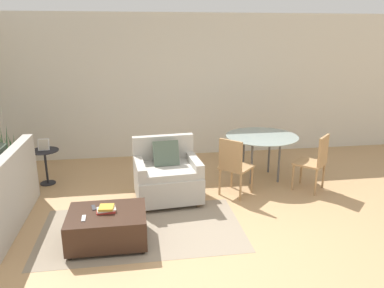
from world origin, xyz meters
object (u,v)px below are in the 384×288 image
object	(u,v)px
armchair	(167,176)
tv_remote_secondary	(94,208)
ottoman	(107,226)
dining_chair_near_left	(234,163)
dining_table	(262,140)
dining_chair_near_right	(316,159)
book_stack	(106,209)
picture_frame	(44,145)
potted_plant	(12,172)
side_table	(45,160)
tv_remote_primary	(84,218)

from	to	relation	value
armchair	tv_remote_secondary	distance (m)	1.36
ottoman	dining_chair_near_left	xyz separation A→B (m)	(1.79, 1.07, 0.30)
dining_table	dining_chair_near_right	world-z (taller)	dining_chair_near_right
book_stack	picture_frame	xyz separation A→B (m)	(-1.09, 1.97, 0.25)
ottoman	tv_remote_secondary	xyz separation A→B (m)	(-0.16, 0.14, 0.18)
book_stack	potted_plant	distance (m)	2.64
tv_remote_secondary	dining_chair_near_left	bearing A→B (deg)	25.47
tv_remote_secondary	picture_frame	distance (m)	2.09
book_stack	tv_remote_secondary	distance (m)	0.19
potted_plant	book_stack	bearing A→B (deg)	-51.21
armchair	book_stack	xyz separation A→B (m)	(-0.80, -1.08, 0.06)
book_stack	dining_chair_near_right	size ratio (longest dim) A/B	0.25
side_table	tv_remote_primary	bearing A→B (deg)	-68.04
potted_plant	dining_chair_near_right	size ratio (longest dim) A/B	1.09
picture_frame	dining_table	distance (m)	3.54
armchair	dining_chair_near_left	size ratio (longest dim) A/B	1.09
armchair	dining_chair_near_right	distance (m)	2.29
picture_frame	dining_chair_near_right	xyz separation A→B (m)	(4.18, -0.92, -0.15)
armchair	ottoman	distance (m)	1.38
tv_remote_primary	ottoman	bearing A→B (deg)	25.40
tv_remote_primary	potted_plant	distance (m)	2.62
book_stack	picture_frame	distance (m)	2.26
book_stack	tv_remote_secondary	bearing A→B (deg)	143.22
potted_plant	picture_frame	distance (m)	0.74
dining_table	dining_chair_near_right	distance (m)	0.93
tv_remote_secondary	dining_chair_near_right	world-z (taller)	dining_chair_near_right
dining_chair_near_left	dining_chair_near_right	size ratio (longest dim) A/B	1.00
side_table	dining_chair_near_right	size ratio (longest dim) A/B	0.64
ottoman	dining_table	distance (m)	3.02
picture_frame	dining_chair_near_left	world-z (taller)	dining_chair_near_left
tv_remote_primary	dining_table	world-z (taller)	dining_table
tv_remote_primary	side_table	world-z (taller)	side_table
tv_remote_secondary	side_table	size ratio (longest dim) A/B	0.25
ottoman	tv_remote_secondary	bearing A→B (deg)	138.02
dining_chair_near_left	potted_plant	bearing A→B (deg)	163.63
picture_frame	dining_table	bearing A→B (deg)	-4.46
side_table	picture_frame	bearing A→B (deg)	-90.00
tv_remote_primary	dining_table	bearing A→B (deg)	34.35
tv_remote_primary	dining_chair_near_right	world-z (taller)	dining_chair_near_right
tv_remote_primary	potted_plant	world-z (taller)	potted_plant
book_stack	picture_frame	bearing A→B (deg)	118.98
side_table	dining_table	xyz separation A→B (m)	(3.53, -0.28, 0.26)
armchair	picture_frame	world-z (taller)	armchair
tv_remote_primary	book_stack	bearing A→B (deg)	30.42
book_stack	tv_remote_primary	world-z (taller)	book_stack
tv_remote_primary	dining_chair_near_left	xyz separation A→B (m)	(2.03, 1.18, 0.13)
book_stack	dining_table	xyz separation A→B (m)	(2.44, 1.69, 0.25)
potted_plant	dining_chair_near_right	bearing A→B (deg)	-12.05
dining_chair_near_left	tv_remote_secondary	bearing A→B (deg)	-154.53
book_stack	potted_plant	size ratio (longest dim) A/B	0.23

